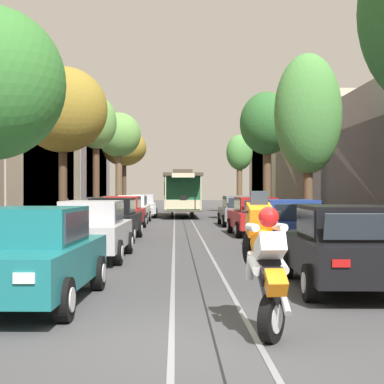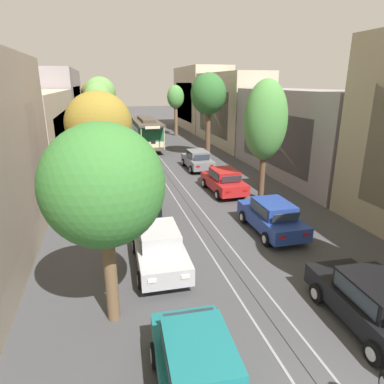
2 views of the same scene
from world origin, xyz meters
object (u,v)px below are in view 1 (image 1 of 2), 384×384
parked_car_black_near_right (344,247)px  parked_car_black_mid_left (112,219)px  parked_car_blue_second_right (288,225)px  street_tree_kerb_left_fourth (119,136)px  parked_car_white_fifth_left (132,209)px  parked_car_red_fourth_left (123,213)px  pedestrian_on_left_pavement (66,212)px  street_tree_kerb_right_second (308,115)px  street_tree_kerb_right_mid (267,125)px  parked_car_teal_near_left (31,255)px  street_tree_kerb_left_mid (96,125)px  parked_car_red_mid_right (255,216)px  street_tree_kerb_left_second (63,111)px  street_tree_kerb_right_fourth (239,155)px  street_tree_kerb_left_far (124,148)px  motorcycle_with_rider (265,260)px  parked_car_silver_sixth_left (143,206)px  cable_car_trolley (182,193)px  parked_car_silver_second_left (92,230)px  parked_car_grey_fourth_right (238,211)px

parked_car_black_near_right → parked_car_black_mid_left: bearing=116.7°
parked_car_black_mid_left → parked_car_blue_second_right: same height
parked_car_blue_second_right → street_tree_kerb_left_fourth: 26.54m
parked_car_white_fifth_left → parked_car_red_fourth_left: bearing=-90.1°
pedestrian_on_left_pavement → street_tree_kerb_right_second: bearing=-22.3°
parked_car_white_fifth_left → street_tree_kerb_right_mid: street_tree_kerb_right_mid is taller
parked_car_teal_near_left → street_tree_kerb_left_fourth: bearing=93.0°
parked_car_white_fifth_left → pedestrian_on_left_pavement: parked_car_white_fifth_left is taller
parked_car_red_fourth_left → street_tree_kerb_right_second: (7.62, -5.53, 3.98)m
parked_car_blue_second_right → street_tree_kerb_left_fourth: (-7.60, 24.93, 5.01)m
street_tree_kerb_left_mid → parked_car_black_mid_left: bearing=-78.9°
parked_car_red_mid_right → street_tree_kerb_left_second: street_tree_kerb_left_second is taller
parked_car_red_mid_right → pedestrian_on_left_pavement: size_ratio=2.85×
parked_car_black_near_right → street_tree_kerb_left_second: 14.18m
parked_car_teal_near_left → parked_car_black_mid_left: same height
parked_car_black_near_right → street_tree_kerb_right_fourth: bearing=86.6°
street_tree_kerb_left_far → street_tree_kerb_left_mid: bearing=-89.2°
motorcycle_with_rider → street_tree_kerb_left_mid: bearing=102.6°
parked_car_red_fourth_left → parked_car_silver_sixth_left: same height
street_tree_kerb_left_mid → street_tree_kerb_left_fourth: (0.16, 10.94, 0.39)m
parked_car_silver_sixth_left → parked_car_black_mid_left: bearing=-90.3°
parked_car_red_fourth_left → parked_car_black_near_right: 17.94m
parked_car_black_mid_left → street_tree_kerb_left_fourth: (-1.78, 20.76, 5.01)m
parked_car_silver_sixth_left → cable_car_trolley: (2.72, 1.13, 0.86)m
parked_car_silver_sixth_left → street_tree_kerb_right_mid: size_ratio=0.56×
parked_car_teal_near_left → parked_car_silver_second_left: same height
parked_car_silver_second_left → street_tree_kerb_right_second: (7.40, 6.47, 3.98)m
parked_car_white_fifth_left → pedestrian_on_left_pavement: bearing=-108.8°
parked_car_red_fourth_left → street_tree_kerb_right_mid: bearing=41.8°
parked_car_teal_near_left → street_tree_kerb_right_second: size_ratio=0.62×
parked_car_silver_second_left → street_tree_kerb_right_fourth: size_ratio=0.66×
parked_car_silver_sixth_left → street_tree_kerb_right_fourth: (7.73, 9.35, 4.09)m
parked_car_black_near_right → street_tree_kerb_left_far: 42.73m
parked_car_teal_near_left → pedestrian_on_left_pavement: (-2.55, 16.86, 0.07)m
motorcycle_with_rider → parked_car_blue_second_right: bearing=77.3°
street_tree_kerb_left_fourth → street_tree_kerb_left_mid: bearing=-90.8°
parked_car_silver_second_left → parked_car_black_mid_left: (-0.08, 5.99, 0.00)m
parked_car_red_fourth_left → street_tree_kerb_left_far: size_ratio=0.60×
parked_car_black_mid_left → parked_car_red_mid_right: bearing=21.9°
street_tree_kerb_right_fourth → motorcycle_with_rider: 42.69m
parked_car_black_mid_left → cable_car_trolley: size_ratio=0.48×
street_tree_kerb_right_fourth → street_tree_kerb_left_far: bearing=163.9°
parked_car_red_mid_right → street_tree_kerb_right_mid: size_ratio=0.56×
street_tree_kerb_left_mid → parked_car_red_mid_right: bearing=-44.8°
parked_car_silver_second_left → parked_car_black_near_right: bearing=-42.5°
parked_car_teal_near_left → parked_car_grey_fourth_right: size_ratio=1.01×
street_tree_kerb_right_fourth → street_tree_kerb_left_second: bearing=-109.5°
parked_car_silver_sixth_left → motorcycle_with_rider: bearing=-84.1°
street_tree_kerb_left_second → motorcycle_with_rider: size_ratio=3.53×
parked_car_red_mid_right → motorcycle_with_rider: 16.87m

